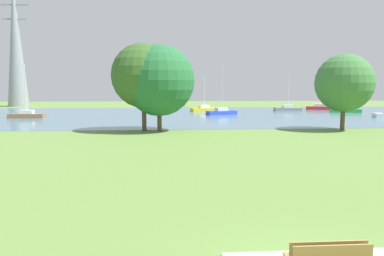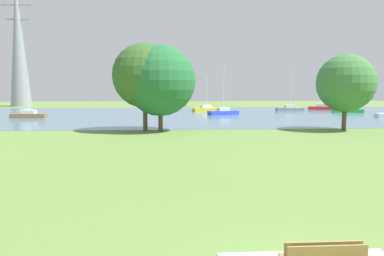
# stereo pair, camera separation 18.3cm
# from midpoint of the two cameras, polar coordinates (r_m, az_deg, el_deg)

# --- Properties ---
(ground_plane) EXTENTS (160.00, 160.00, 0.00)m
(ground_plane) POSITION_cam_midpoint_polar(r_m,az_deg,el_deg) (30.19, 3.16, -2.03)
(ground_plane) COLOR olive
(water_surface) EXTENTS (140.00, 40.00, 0.02)m
(water_surface) POSITION_cam_midpoint_polar(r_m,az_deg,el_deg) (57.93, -0.09, 2.05)
(water_surface) COLOR slate
(water_surface) RESTS_ON ground
(sailboat_brown) EXTENTS (4.84, 1.65, 7.49)m
(sailboat_brown) POSITION_cam_midpoint_polar(r_m,az_deg,el_deg) (56.81, -23.58, 1.89)
(sailboat_brown) COLOR brown
(sailboat_brown) RESTS_ON water_surface
(sailboat_yellow) EXTENTS (5.03, 2.99, 6.22)m
(sailboat_yellow) POSITION_cam_midpoint_polar(r_m,az_deg,el_deg) (65.76, 2.24, 2.95)
(sailboat_yellow) COLOR yellow
(sailboat_yellow) RESTS_ON water_surface
(sailboat_gray) EXTENTS (4.81, 1.53, 7.05)m
(sailboat_gray) POSITION_cam_midpoint_polar(r_m,az_deg,el_deg) (68.83, 14.81, 2.91)
(sailboat_gray) COLOR gray
(sailboat_gray) RESTS_ON water_surface
(sailboat_red) EXTENTS (5.03, 2.89, 6.17)m
(sailboat_red) POSITION_cam_midpoint_polar(r_m,az_deg,el_deg) (74.30, 19.28, 3.00)
(sailboat_red) COLOR red
(sailboat_red) RESTS_ON water_surface
(sailboat_green) EXTENTS (5.02, 2.58, 5.72)m
(sailboat_green) POSITION_cam_midpoint_polar(r_m,az_deg,el_deg) (67.85, 22.81, 2.56)
(sailboat_green) COLOR green
(sailboat_green) RESTS_ON water_surface
(sailboat_blue) EXTENTS (5.03, 3.02, 7.59)m
(sailboat_blue) POSITION_cam_midpoint_polar(r_m,az_deg,el_deg) (58.12, 4.90, 2.49)
(sailboat_blue) COLOR blue
(sailboat_blue) RESTS_ON water_surface
(tree_west_far) EXTENTS (6.34, 6.34, 8.63)m
(tree_west_far) POSITION_cam_midpoint_polar(r_m,az_deg,el_deg) (37.11, -7.12, 7.95)
(tree_west_far) COLOR brown
(tree_west_far) RESTS_ON ground
(tree_east_far) EXTENTS (6.98, 6.98, 8.47)m
(tree_east_far) POSITION_cam_midpoint_polar(r_m,az_deg,el_deg) (36.89, -4.75, 7.24)
(tree_east_far) COLOR brown
(tree_east_far) RESTS_ON ground
(tree_mid_shore) EXTENTS (5.76, 5.76, 7.62)m
(tree_mid_shore) POSITION_cam_midpoint_polar(r_m,az_deg,el_deg) (40.38, 22.58, 6.36)
(tree_mid_shore) COLOR brown
(tree_mid_shore) RESTS_ON ground
(electricity_pylon) EXTENTS (6.40, 4.40, 27.13)m
(electricity_pylon) POSITION_cam_midpoint_polar(r_m,az_deg,el_deg) (90.84, -24.96, 11.62)
(electricity_pylon) COLOR gray
(electricity_pylon) RESTS_ON ground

